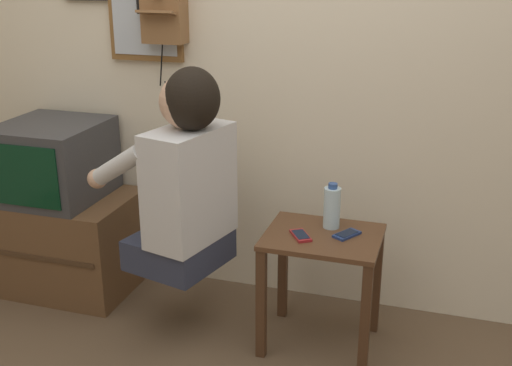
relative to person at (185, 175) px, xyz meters
name	(u,v)px	position (x,y,z in m)	size (l,w,h in m)	color
wall_back	(282,43)	(0.28, 0.53, 0.51)	(6.80, 0.05, 2.55)	beige
side_table	(322,261)	(0.59, 0.09, -0.36)	(0.49, 0.40, 0.53)	#51331E
person	(185,175)	(0.00, 0.00, 0.00)	(0.61, 0.53, 0.90)	#2D3347
tv_stand	(67,241)	(-0.79, 0.23, -0.52)	(0.70, 0.52, 0.50)	brown
television	(53,160)	(-0.81, 0.22, -0.08)	(0.48, 0.51, 0.38)	#38383A
wall_phone_antique	(163,0)	(-0.28, 0.45, 0.69)	(0.24, 0.18, 0.81)	brown
cell_phone_held	(301,235)	(0.51, 0.04, -0.23)	(0.12, 0.14, 0.01)	maroon
cell_phone_spare	(347,234)	(0.69, 0.11, -0.23)	(0.12, 0.14, 0.01)	navy
water_bottle	(332,207)	(0.61, 0.18, -0.14)	(0.07, 0.07, 0.20)	silver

